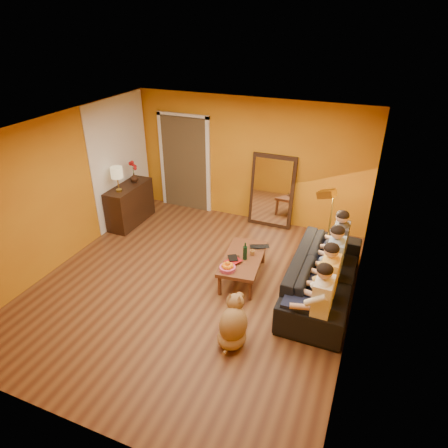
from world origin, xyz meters
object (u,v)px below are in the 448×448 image
at_px(sofa, 323,276).
at_px(wine_bottle, 245,251).
at_px(person_mid_right, 334,261).
at_px(sideboard, 130,204).
at_px(mirror_frame, 272,191).
at_px(person_far_left, 322,303).
at_px(coffee_table, 243,267).
at_px(table_lamp, 118,179).
at_px(person_far_right, 339,244).
at_px(floor_lamp, 329,230).
at_px(laptop, 260,248).
at_px(dog, 234,321).
at_px(person_mid_left, 328,280).
at_px(tumbler, 252,253).
at_px(vase, 134,178).

height_order(sofa, wine_bottle, wine_bottle).
bearing_deg(person_mid_right, sideboard, 169.00).
distance_m(mirror_frame, sideboard, 3.01).
bearing_deg(person_mid_right, person_far_left, -90.00).
relative_size(coffee_table, person_mid_right, 1.00).
xyz_separation_m(table_lamp, person_far_right, (4.37, 0.00, -0.49)).
bearing_deg(floor_lamp, sofa, -65.38).
bearing_deg(sofa, sideboard, 77.37).
bearing_deg(sideboard, floor_lamp, -1.15).
relative_size(mirror_frame, laptop, 4.54).
xyz_separation_m(dog, person_mid_left, (1.06, 1.07, 0.25)).
relative_size(person_mid_left, tumbler, 12.93).
distance_m(coffee_table, floor_lamp, 1.62).
bearing_deg(person_mid_left, person_far_left, -90.00).
height_order(person_mid_left, person_far_right, same).
bearing_deg(sofa, person_mid_right, -52.43).
distance_m(person_far_left, tumbler, 1.71).
relative_size(sofa, coffee_table, 1.98).
bearing_deg(wine_bottle, tumbler, 67.62).
height_order(person_far_right, laptop, person_far_right).
bearing_deg(dog, wine_bottle, 110.40).
relative_size(dog, person_mid_left, 0.59).
bearing_deg(mirror_frame, dog, -81.65).
bearing_deg(sideboard, wine_bottle, -19.58).
height_order(mirror_frame, wine_bottle, mirror_frame).
bearing_deg(person_mid_left, tumbler, 158.90).
height_order(floor_lamp, wine_bottle, floor_lamp).
xyz_separation_m(coffee_table, wine_bottle, (0.05, -0.05, 0.37)).
relative_size(dog, person_mid_right, 0.59).
height_order(person_mid_right, tumbler, person_mid_right).
xyz_separation_m(table_lamp, person_mid_right, (4.37, -0.55, -0.49)).
relative_size(mirror_frame, floor_lamp, 1.06).
height_order(table_lamp, person_mid_right, table_lamp).
bearing_deg(sideboard, person_far_left, -24.04).
bearing_deg(floor_lamp, dog, -90.73).
height_order(mirror_frame, table_lamp, mirror_frame).
distance_m(coffee_table, tumbler, 0.31).
distance_m(sofa, vase, 4.45).
height_order(sideboard, sofa, sideboard).
bearing_deg(vase, mirror_frame, 16.57).
distance_m(dog, wine_bottle, 1.47).
bearing_deg(mirror_frame, person_far_left, -62.46).
distance_m(person_far_right, tumbler, 1.46).
xyz_separation_m(person_mid_right, person_far_right, (0.00, 0.55, 0.00)).
distance_m(mirror_frame, vase, 2.92).
height_order(table_lamp, wine_bottle, table_lamp).
height_order(floor_lamp, person_far_left, floor_lamp).
xyz_separation_m(person_far_left, person_mid_left, (0.00, 0.55, 0.00)).
height_order(floor_lamp, person_mid_left, floor_lamp).
bearing_deg(wine_bottle, vase, 156.25).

